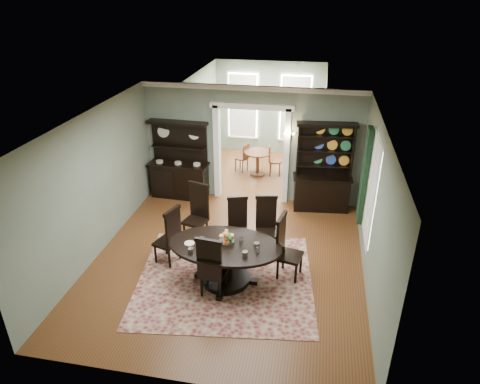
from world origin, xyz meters
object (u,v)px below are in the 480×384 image
object	(u,v)px
dining_table	(226,256)
parlor_table	(258,160)
welsh_dresser	(322,179)
sideboard	(180,171)

from	to	relation	value
dining_table	parlor_table	size ratio (longest dim) A/B	2.69
dining_table	welsh_dresser	distance (m)	3.78
dining_table	parlor_table	distance (m)	5.12
welsh_dresser	parlor_table	bearing A→B (deg)	131.24
dining_table	sideboard	world-z (taller)	sideboard
sideboard	welsh_dresser	world-z (taller)	welsh_dresser
parlor_table	sideboard	bearing A→B (deg)	-136.14
dining_table	sideboard	size ratio (longest dim) A/B	1.04
sideboard	parlor_table	xyz separation A→B (m)	(1.82, 1.75, -0.24)
dining_table	sideboard	distance (m)	3.91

